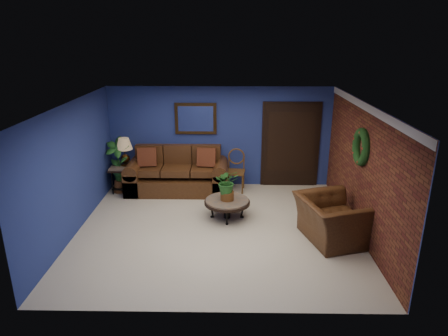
{
  "coord_description": "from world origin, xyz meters",
  "views": [
    {
      "loc": [
        0.26,
        -7.14,
        3.72
      ],
      "look_at": [
        0.13,
        0.55,
        1.1
      ],
      "focal_mm": 32.0,
      "sensor_mm": 36.0,
      "label": 1
    }
  ],
  "objects_px": {
    "side_chair": "(236,167)",
    "coffee_table": "(227,202)",
    "sofa": "(178,176)",
    "armchair": "(332,220)",
    "table_lamp": "(124,148)",
    "end_table": "(126,171)"
  },
  "relations": [
    {
      "from": "side_chair",
      "to": "armchair",
      "type": "bearing_deg",
      "value": -48.52
    },
    {
      "from": "end_table",
      "to": "table_lamp",
      "type": "relative_size",
      "value": 1.1
    },
    {
      "from": "end_table",
      "to": "side_chair",
      "type": "distance_m",
      "value": 2.69
    },
    {
      "from": "table_lamp",
      "to": "side_chair",
      "type": "xyz_separation_m",
      "value": [
        2.69,
        0.08,
        -0.49
      ]
    },
    {
      "from": "sofa",
      "to": "end_table",
      "type": "relative_size",
      "value": 3.44
    },
    {
      "from": "side_chair",
      "to": "table_lamp",
      "type": "bearing_deg",
      "value": -171.99
    },
    {
      "from": "coffee_table",
      "to": "armchair",
      "type": "relative_size",
      "value": 0.76
    },
    {
      "from": "table_lamp",
      "to": "sofa",
      "type": "bearing_deg",
      "value": 1.93
    },
    {
      "from": "end_table",
      "to": "side_chair",
      "type": "relative_size",
      "value": 0.69
    },
    {
      "from": "sofa",
      "to": "table_lamp",
      "type": "height_order",
      "value": "table_lamp"
    },
    {
      "from": "coffee_table",
      "to": "armchair",
      "type": "bearing_deg",
      "value": -24.72
    },
    {
      "from": "sofa",
      "to": "table_lamp",
      "type": "distance_m",
      "value": 1.45
    },
    {
      "from": "table_lamp",
      "to": "side_chair",
      "type": "bearing_deg",
      "value": 1.62
    },
    {
      "from": "armchair",
      "to": "sofa",
      "type": "bearing_deg",
      "value": 36.27
    },
    {
      "from": "sofa",
      "to": "end_table",
      "type": "xyz_separation_m",
      "value": [
        -1.26,
        -0.04,
        0.14
      ]
    },
    {
      "from": "sofa",
      "to": "side_chair",
      "type": "height_order",
      "value": "sofa"
    },
    {
      "from": "coffee_table",
      "to": "sofa",
      "type": "bearing_deg",
      "value": 127.97
    },
    {
      "from": "side_chair",
      "to": "armchair",
      "type": "relative_size",
      "value": 0.82
    },
    {
      "from": "coffee_table",
      "to": "table_lamp",
      "type": "distance_m",
      "value": 3.01
    },
    {
      "from": "sofa",
      "to": "armchair",
      "type": "relative_size",
      "value": 1.94
    },
    {
      "from": "side_chair",
      "to": "coffee_table",
      "type": "bearing_deg",
      "value": -90.65
    },
    {
      "from": "end_table",
      "to": "table_lamp",
      "type": "xyz_separation_m",
      "value": [
        0.0,
        -0.0,
        0.57
      ]
    }
  ]
}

